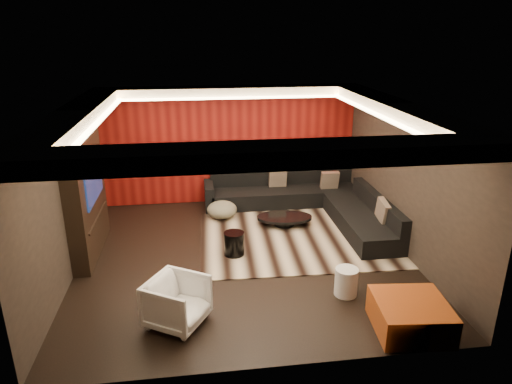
{
  "coord_description": "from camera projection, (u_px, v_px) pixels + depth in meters",
  "views": [
    {
      "loc": [
        -0.82,
        -7.59,
        4.04
      ],
      "look_at": [
        0.3,
        0.6,
        1.05
      ],
      "focal_mm": 32.0,
      "sensor_mm": 36.0,
      "label": 1
    }
  ],
  "objects": [
    {
      "name": "ceiling",
      "position": [
        243.0,
        106.0,
        7.59
      ],
      "size": [
        6.0,
        6.0,
        0.02
      ],
      "primitive_type": "cube",
      "color": "silver",
      "rests_on": "ground"
    },
    {
      "name": "floor",
      "position": [
        245.0,
        257.0,
        8.55
      ],
      "size": [
        6.0,
        6.0,
        0.02
      ],
      "primitive_type": "cube",
      "color": "black",
      "rests_on": "ground"
    },
    {
      "name": "cove_right",
      "position": [
        377.0,
        115.0,
        7.97
      ],
      "size": [
        0.08,
        4.8,
        0.04
      ],
      "primitive_type": "cube",
      "color": "#FFD899",
      "rests_on": "ground"
    },
    {
      "name": "tv_surround",
      "position": [
        86.0,
        197.0,
        8.37
      ],
      "size": [
        0.3,
        2.0,
        2.2
      ],
      "primitive_type": "cube",
      "color": "black",
      "rests_on": "ground"
    },
    {
      "name": "wall_back",
      "position": [
        230.0,
        145.0,
        10.88
      ],
      "size": [
        6.0,
        0.02,
        2.8
      ],
      "primitive_type": "cube",
      "color": "black",
      "rests_on": "ground"
    },
    {
      "name": "coffee_table",
      "position": [
        284.0,
        220.0,
        9.83
      ],
      "size": [
        1.31,
        1.31,
        0.2
      ],
      "primitive_type": "cylinder",
      "rotation": [
        0.0,
        0.0,
        -0.11
      ],
      "color": "black",
      "rests_on": "rug"
    },
    {
      "name": "soffit_front",
      "position": [
        269.0,
        155.0,
        5.12
      ],
      "size": [
        6.0,
        0.6,
        0.22
      ],
      "primitive_type": "cube",
      "color": "silver",
      "rests_on": "ground"
    },
    {
      "name": "armchair",
      "position": [
        177.0,
        302.0,
        6.49
      ],
      "size": [
        1.06,
        1.05,
        0.71
      ],
      "primitive_type": "imported",
      "rotation": [
        0.0,
        0.0,
        1.03
      ],
      "color": "white",
      "rests_on": "floor"
    },
    {
      "name": "wall_right",
      "position": [
        405.0,
        178.0,
        8.46
      ],
      "size": [
        0.02,
        6.0,
        2.8
      ],
      "primitive_type": "cube",
      "color": "black",
      "rests_on": "ground"
    },
    {
      "name": "white_side_table",
      "position": [
        346.0,
        282.0,
        7.25
      ],
      "size": [
        0.46,
        0.46,
        0.46
      ],
      "primitive_type": "cylinder",
      "rotation": [
        0.0,
        0.0,
        0.31
      ],
      "color": "silver",
      "rests_on": "floor"
    },
    {
      "name": "tv_screen",
      "position": [
        93.0,
        179.0,
        8.27
      ],
      "size": [
        0.04,
        1.3,
        0.8
      ],
      "primitive_type": "cube",
      "color": "black",
      "rests_on": "ground"
    },
    {
      "name": "soffit_back",
      "position": [
        230.0,
        92.0,
        10.15
      ],
      "size": [
        6.0,
        0.6,
        0.22
      ],
      "primitive_type": "cube",
      "color": "silver",
      "rests_on": "ground"
    },
    {
      "name": "tv_shelf",
      "position": [
        98.0,
        217.0,
        8.53
      ],
      "size": [
        0.04,
        1.6,
        0.04
      ],
      "primitive_type": "cube",
      "color": "black",
      "rests_on": "ground"
    },
    {
      "name": "soffit_right",
      "position": [
        396.0,
        109.0,
        7.98
      ],
      "size": [
        0.6,
        4.8,
        0.22
      ],
      "primitive_type": "cube",
      "color": "silver",
      "rests_on": "ground"
    },
    {
      "name": "throw_pillows",
      "position": [
        327.0,
        188.0,
        10.28
      ],
      "size": [
        1.96,
        2.68,
        0.5
      ],
      "color": "beige",
      "rests_on": "sectional_sofa"
    },
    {
      "name": "cove_back",
      "position": [
        231.0,
        98.0,
        9.86
      ],
      "size": [
        4.8,
        0.08,
        0.04
      ],
      "primitive_type": "cube",
      "color": "#FFD899",
      "rests_on": "ground"
    },
    {
      "name": "cove_left",
      "position": [
        98.0,
        122.0,
        7.36
      ],
      "size": [
        0.08,
        4.8,
        0.04
      ],
      "primitive_type": "cube",
      "color": "#FFD899",
      "rests_on": "ground"
    },
    {
      "name": "sectional_sofa",
      "position": [
        311.0,
        203.0,
        10.42
      ],
      "size": [
        3.65,
        3.5,
        0.75
      ],
      "color": "black",
      "rests_on": "floor"
    },
    {
      "name": "cove_front",
      "position": [
        265.0,
        155.0,
        5.46
      ],
      "size": [
        4.8,
        0.08,
        0.04
      ],
      "primitive_type": "cube",
      "color": "#FFD899",
      "rests_on": "ground"
    },
    {
      "name": "wall_left",
      "position": [
        67.0,
        194.0,
        7.69
      ],
      "size": [
        0.02,
        6.0,
        2.8
      ],
      "primitive_type": "cube",
      "color": "black",
      "rests_on": "ground"
    },
    {
      "name": "striped_pouf",
      "position": [
        222.0,
        210.0,
        10.18
      ],
      "size": [
        0.82,
        0.82,
        0.37
      ],
      "primitive_type": "ellipsoid",
      "rotation": [
        0.0,
        0.0,
        0.27
      ],
      "color": "beige",
      "rests_on": "rug"
    },
    {
      "name": "orange_ottoman",
      "position": [
        410.0,
        316.0,
        6.41
      ],
      "size": [
        1.08,
        1.08,
        0.44
      ],
      "primitive_type": "cube",
      "rotation": [
        0.0,
        0.0,
        -0.1
      ],
      "color": "#933913",
      "rests_on": "floor"
    },
    {
      "name": "soffit_left",
      "position": [
        75.0,
        117.0,
        7.29
      ],
      "size": [
        0.6,
        4.8,
        0.22
      ],
      "primitive_type": "cube",
      "color": "silver",
      "rests_on": "ground"
    },
    {
      "name": "drum_stool",
      "position": [
        234.0,
        244.0,
        8.5
      ],
      "size": [
        0.42,
        0.42,
        0.45
      ],
      "primitive_type": "cylinder",
      "rotation": [
        0.0,
        0.0,
        -0.13
      ],
      "color": "black",
      "rests_on": "rug"
    },
    {
      "name": "rug",
      "position": [
        300.0,
        238.0,
        9.28
      ],
      "size": [
        4.09,
        3.12,
        0.02
      ],
      "primitive_type": "cube",
      "rotation": [
        0.0,
        0.0,
        -0.03
      ],
      "color": "tan",
      "rests_on": "floor"
    },
    {
      "name": "red_feature_wall",
      "position": [
        230.0,
        145.0,
        10.84
      ],
      "size": [
        5.98,
        0.05,
        2.78
      ],
      "primitive_type": "cube",
      "color": "#6B0C0A",
      "rests_on": "ground"
    }
  ]
}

